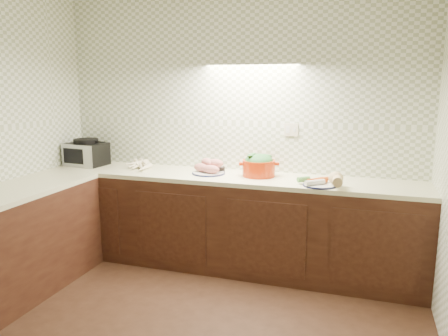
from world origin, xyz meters
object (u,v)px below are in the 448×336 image
(toaster_oven, at_px, (86,153))
(veg_plate, at_px, (326,181))
(parsnip_pile, at_px, (144,165))
(onion_bowl, at_px, (218,168))
(dutch_oven, at_px, (259,165))
(sweet_potato_plate, at_px, (209,168))

(toaster_oven, height_order, veg_plate, toaster_oven)
(parsnip_pile, xyz_separation_m, onion_bowl, (0.76, 0.08, 0.00))
(parsnip_pile, xyz_separation_m, dutch_oven, (1.19, 0.00, 0.07))
(sweet_potato_plate, bearing_deg, onion_bowl, 64.95)
(toaster_oven, xyz_separation_m, veg_plate, (2.49, -0.19, -0.08))
(sweet_potato_plate, xyz_separation_m, veg_plate, (1.11, -0.18, -0.01))
(parsnip_pile, distance_m, onion_bowl, 0.77)
(toaster_oven, xyz_separation_m, onion_bowl, (1.43, 0.10, -0.09))
(toaster_oven, distance_m, parsnip_pile, 0.67)
(dutch_oven, distance_m, veg_plate, 0.67)
(parsnip_pile, distance_m, dutch_oven, 1.19)
(sweet_potato_plate, relative_size, onion_bowl, 2.42)
(sweet_potato_plate, xyz_separation_m, onion_bowl, (0.05, 0.11, -0.02))
(sweet_potato_plate, xyz_separation_m, dutch_oven, (0.48, 0.03, 0.05))
(toaster_oven, relative_size, onion_bowl, 3.12)
(sweet_potato_plate, bearing_deg, veg_plate, -9.32)
(dutch_oven, bearing_deg, parsnip_pile, 160.52)
(toaster_oven, height_order, onion_bowl, toaster_oven)
(onion_bowl, height_order, dutch_oven, dutch_oven)
(sweet_potato_plate, relative_size, dutch_oven, 0.84)
(parsnip_pile, xyz_separation_m, sweet_potato_plate, (0.71, -0.03, 0.02))
(parsnip_pile, relative_size, onion_bowl, 3.69)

